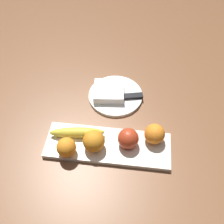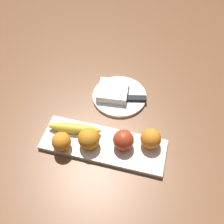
# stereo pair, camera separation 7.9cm
# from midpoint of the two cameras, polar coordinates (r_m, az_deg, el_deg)

# --- Properties ---
(ground_plane) EXTENTS (2.40, 2.40, 0.00)m
(ground_plane) POSITION_cam_midpoint_polar(r_m,az_deg,el_deg) (0.90, -1.71, -8.63)
(ground_plane) COLOR brown
(fruit_tray) EXTENTS (0.42, 0.14, 0.02)m
(fruit_tray) POSITION_cam_midpoint_polar(r_m,az_deg,el_deg) (0.90, -3.40, -7.34)
(fruit_tray) COLOR white
(fruit_tray) RESTS_ON ground_plane
(apple) EXTENTS (0.07, 0.07, 0.07)m
(apple) POSITION_cam_midpoint_polar(r_m,az_deg,el_deg) (0.87, 0.87, -5.82)
(apple) COLOR #BD3B1E
(apple) RESTS_ON fruit_tray
(banana) EXTENTS (0.19, 0.06, 0.04)m
(banana) POSITION_cam_midpoint_polar(r_m,az_deg,el_deg) (0.91, -9.95, -4.47)
(banana) COLOR gold
(banana) RESTS_ON fruit_tray
(orange_near_apple) EXTENTS (0.07, 0.07, 0.07)m
(orange_near_apple) POSITION_cam_midpoint_polar(r_m,az_deg,el_deg) (0.86, -6.59, -6.50)
(orange_near_apple) COLOR orange
(orange_near_apple) RESTS_ON fruit_tray
(orange_near_banana) EXTENTS (0.06, 0.06, 0.06)m
(orange_near_banana) POSITION_cam_midpoint_polar(r_m,az_deg,el_deg) (0.87, -12.34, -7.50)
(orange_near_banana) COLOR orange
(orange_near_banana) RESTS_ON fruit_tray
(orange_center) EXTENTS (0.07, 0.07, 0.07)m
(orange_center) POSITION_cam_midpoint_polar(r_m,az_deg,el_deg) (0.88, 6.56, -4.83)
(orange_center) COLOR orange
(orange_center) RESTS_ON fruit_tray
(dinner_plate) EXTENTS (0.21, 0.21, 0.01)m
(dinner_plate) POSITION_cam_midpoint_polar(r_m,az_deg,el_deg) (1.04, -1.42, 3.42)
(dinner_plate) COLOR white
(dinner_plate) RESTS_ON ground_plane
(folded_napkin) EXTENTS (0.12, 0.12, 0.03)m
(folded_napkin) POSITION_cam_midpoint_polar(r_m,az_deg,el_deg) (1.03, -2.90, 4.36)
(folded_napkin) COLOR white
(folded_napkin) RESTS_ON dinner_plate
(knife) EXTENTS (0.18, 0.06, 0.01)m
(knife) POSITION_cam_midpoint_polar(r_m,az_deg,el_deg) (1.02, 1.04, 3.17)
(knife) COLOR silver
(knife) RESTS_ON dinner_plate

